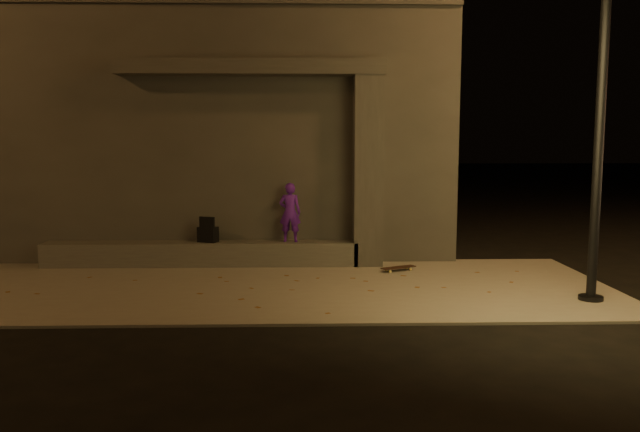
{
  "coord_description": "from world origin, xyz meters",
  "views": [
    {
      "loc": [
        0.47,
        -8.13,
        2.41
      ],
      "look_at": [
        0.74,
        2.0,
        1.2
      ],
      "focal_mm": 35.0,
      "sensor_mm": 36.0,
      "label": 1
    }
  ],
  "objects_px": {
    "column": "(368,172)",
    "street_lamp_0": "(605,26)",
    "skateboard": "(398,268)",
    "skateboarder": "(290,212)",
    "backpack": "(208,233)"
  },
  "relations": [
    {
      "from": "column",
      "to": "skateboard",
      "type": "height_order",
      "value": "column"
    },
    {
      "from": "skateboard",
      "to": "column",
      "type": "bearing_deg",
      "value": 102.05
    },
    {
      "from": "column",
      "to": "street_lamp_0",
      "type": "distance_m",
      "value": 4.73
    },
    {
      "from": "skateboarder",
      "to": "backpack",
      "type": "height_order",
      "value": "skateboarder"
    },
    {
      "from": "column",
      "to": "backpack",
      "type": "xyz_separation_m",
      "value": [
        -3.07,
        0.0,
        -1.18
      ]
    },
    {
      "from": "column",
      "to": "skateboard",
      "type": "bearing_deg",
      "value": -51.73
    },
    {
      "from": "backpack",
      "to": "street_lamp_0",
      "type": "relative_size",
      "value": 0.07
    },
    {
      "from": "column",
      "to": "street_lamp_0",
      "type": "height_order",
      "value": "street_lamp_0"
    },
    {
      "from": "skateboarder",
      "to": "backpack",
      "type": "relative_size",
      "value": 2.28
    },
    {
      "from": "backpack",
      "to": "column",
      "type": "bearing_deg",
      "value": 21.84
    },
    {
      "from": "skateboard",
      "to": "street_lamp_0",
      "type": "distance_m",
      "value": 5.19
    },
    {
      "from": "column",
      "to": "street_lamp_0",
      "type": "bearing_deg",
      "value": -42.34
    },
    {
      "from": "skateboard",
      "to": "street_lamp_0",
      "type": "height_order",
      "value": "street_lamp_0"
    },
    {
      "from": "column",
      "to": "skateboarder",
      "type": "height_order",
      "value": "column"
    },
    {
      "from": "column",
      "to": "street_lamp_0",
      "type": "relative_size",
      "value": 0.5
    }
  ]
}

